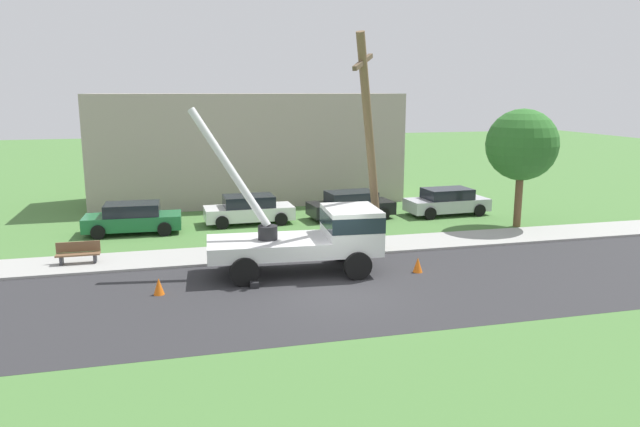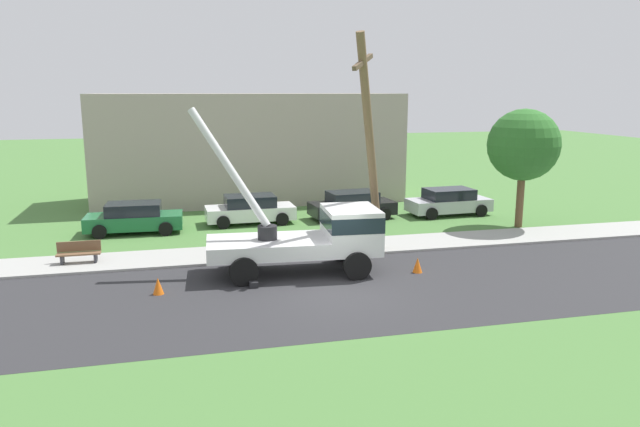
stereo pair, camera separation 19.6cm
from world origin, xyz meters
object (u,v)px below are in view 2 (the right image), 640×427
Objects in this scene: traffic_cone_curbside at (364,250)px; park_bench at (79,253)px; leaning_utility_pole at (370,146)px; traffic_cone_ahead at (418,265)px; parked_sedan_green at (134,218)px; parked_sedan_black at (352,205)px; utility_truck at (316,234)px; traffic_cone_behind at (158,286)px; parked_sedan_silver at (449,202)px; roadside_tree_near at (524,145)px; parked_sedan_white at (250,209)px.

park_bench is at bearing 172.24° from traffic_cone_curbside.
leaning_utility_pole is 15.52× the size of traffic_cone_ahead.
parked_sedan_green is (-10.43, 9.08, 0.43)m from traffic_cone_ahead.
leaning_utility_pole reaches higher than parked_sedan_black.
utility_truck is 12.04× the size of traffic_cone_behind.
traffic_cone_behind is 5.20m from park_bench.
parked_sedan_silver reaches higher than traffic_cone_curbside.
park_bench is at bearing -174.73° from roadside_tree_near.
traffic_cone_ahead is 0.12× the size of parked_sedan_black.
traffic_cone_behind is at bearing -147.26° from parked_sedan_silver.
parked_sedan_black is 1.01× the size of parked_sedan_silver.
park_bench is (-8.62, 3.00, -0.95)m from utility_truck.
parked_sedan_white is 10.64m from parked_sedan_silver.
traffic_cone_ahead is at bearing -41.05° from parked_sedan_green.
parked_sedan_black is 0.79× the size of roadside_tree_near.
parked_sedan_green is (-6.85, 8.04, -0.70)m from utility_truck.
roadside_tree_near is at bearing 5.27° from park_bench.
utility_truck is 10.59m from parked_sedan_green.
leaning_utility_pole reaches higher than parked_sedan_silver.
parked_sedan_white is 0.99× the size of parked_sedan_silver.
parked_sedan_silver reaches higher than traffic_cone_behind.
utility_truck reaches higher than parked_sedan_green.
leaning_utility_pole is 1.96× the size of parked_sedan_white.
traffic_cone_ahead is 1.00× the size of traffic_cone_behind.
traffic_cone_curbside is (2.35, 1.51, -1.13)m from utility_truck.
parked_sedan_silver is (16.18, 0.32, 0.00)m from parked_sedan_green.
parked_sedan_white is at bearing 38.41° from park_bench.
utility_truck is 12.55m from parked_sedan_silver.
traffic_cone_curbside is 9.79m from parked_sedan_silver.
parked_sedan_silver is at bearing 16.65° from park_bench.
traffic_cone_behind is at bearing -167.51° from utility_truck.
parked_sedan_black is at bearing 45.88° from traffic_cone_behind.
leaning_utility_pole is 4.89m from traffic_cone_ahead.
roadside_tree_near is at bearing 23.07° from utility_truck.
park_bench is (-10.97, 1.49, 0.18)m from traffic_cone_curbside.
parked_sedan_green is 0.98× the size of parked_sedan_black.
parked_sedan_white is 13.69m from roadside_tree_near.
utility_truck is at bearing -138.10° from parked_sedan_silver.
parked_sedan_silver is (14.95, 9.61, 0.43)m from traffic_cone_behind.
parked_sedan_green is at bearing 143.88° from leaning_utility_pole.
parked_sedan_green is 10.89m from parked_sedan_black.
traffic_cone_curbside is (-1.22, 2.54, 0.00)m from traffic_cone_ahead.
traffic_cone_ahead is 0.13× the size of parked_sedan_white.
park_bench is at bearing 160.81° from utility_truck.
traffic_cone_behind is 17.78m from parked_sedan_silver.
traffic_cone_behind is at bearing -160.97° from traffic_cone_curbside.
parked_sedan_silver is (5.75, 9.40, 0.43)m from traffic_cone_ahead.
traffic_cone_behind is 18.44m from roadside_tree_near.
traffic_cone_ahead is at bearing 1.31° from traffic_cone_behind.
park_bench is (-12.63, -5.69, -0.25)m from parked_sedan_black.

